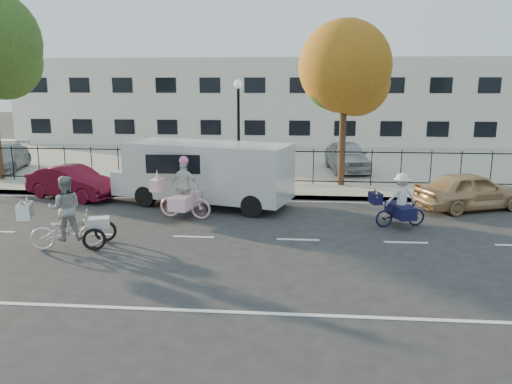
# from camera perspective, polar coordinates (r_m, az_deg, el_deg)

# --- Properties ---
(ground) EXTENTS (120.00, 120.00, 0.00)m
(ground) POSITION_cam_1_polar(r_m,az_deg,el_deg) (14.55, -7.14, -5.12)
(ground) COLOR #333334
(road_markings) EXTENTS (60.00, 9.52, 0.01)m
(road_markings) POSITION_cam_1_polar(r_m,az_deg,el_deg) (14.54, -7.14, -5.10)
(road_markings) COLOR silver
(road_markings) RESTS_ON ground
(curb) EXTENTS (60.00, 0.10, 0.15)m
(curb) POSITION_cam_1_polar(r_m,az_deg,el_deg) (19.32, -4.06, -0.44)
(curb) COLOR #A8A399
(curb) RESTS_ON ground
(sidewalk) EXTENTS (60.00, 2.20, 0.15)m
(sidewalk) POSITION_cam_1_polar(r_m,az_deg,el_deg) (20.34, -3.60, 0.21)
(sidewalk) COLOR #A8A399
(sidewalk) RESTS_ON ground
(parking_lot) EXTENTS (60.00, 15.60, 0.15)m
(parking_lot) POSITION_cam_1_polar(r_m,az_deg,el_deg) (29.03, -1.01, 3.90)
(parking_lot) COLOR #A8A399
(parking_lot) RESTS_ON ground
(iron_fence) EXTENTS (58.00, 0.06, 1.50)m
(iron_fence) POSITION_cam_1_polar(r_m,az_deg,el_deg) (21.25, -3.19, 3.01)
(iron_fence) COLOR black
(iron_fence) RESTS_ON sidewalk
(building) EXTENTS (34.00, 10.00, 6.00)m
(building) POSITION_cam_1_polar(r_m,az_deg,el_deg) (38.70, 0.53, 10.36)
(building) COLOR silver
(building) RESTS_ON ground
(lamppost) EXTENTS (0.36, 0.36, 4.33)m
(lamppost) POSITION_cam_1_polar(r_m,az_deg,el_deg) (20.55, -2.03, 8.91)
(lamppost) COLOR black
(lamppost) RESTS_ON sidewalk
(street_sign) EXTENTS (0.85, 0.06, 1.80)m
(street_sign) POSITION_cam_1_polar(r_m,az_deg,el_deg) (21.13, -8.35, 4.26)
(street_sign) COLOR black
(street_sign) RESTS_ON sidewalk
(zebra_trike) EXTENTS (2.30, 1.43, 1.97)m
(zebra_trike) POSITION_cam_1_polar(r_m,az_deg,el_deg) (14.18, -20.82, -3.11)
(zebra_trike) COLOR silver
(zebra_trike) RESTS_ON ground
(unicorn_bike) EXTENTS (2.08, 1.48, 2.06)m
(unicorn_bike) POSITION_cam_1_polar(r_m,az_deg,el_deg) (16.39, -8.25, -0.40)
(unicorn_bike) COLOR beige
(unicorn_bike) RESTS_ON ground
(bull_bike) EXTENTS (1.85, 1.30, 1.67)m
(bull_bike) POSITION_cam_1_polar(r_m,az_deg,el_deg) (15.93, 16.13, -1.49)
(bull_bike) COLOR black
(bull_bike) RESTS_ON ground
(white_van) EXTENTS (6.81, 3.63, 2.26)m
(white_van) POSITION_cam_1_polar(r_m,az_deg,el_deg) (17.94, -5.83, 2.36)
(white_van) COLOR silver
(white_van) RESTS_ON ground
(red_sedan) EXTENTS (3.99, 2.59, 1.24)m
(red_sedan) POSITION_cam_1_polar(r_m,az_deg,el_deg) (20.35, -20.19, 1.04)
(red_sedan) COLOR #51091A
(red_sedan) RESTS_ON ground
(gold_sedan) EXTENTS (4.21, 2.86, 1.33)m
(gold_sedan) POSITION_cam_1_polar(r_m,az_deg,el_deg) (18.95, 23.31, 0.14)
(gold_sedan) COLOR tan
(gold_sedan) RESTS_ON ground
(lot_car_a) EXTENTS (2.77, 4.59, 1.24)m
(lot_car_a) POSITION_cam_1_polar(r_m,az_deg,el_deg) (27.43, -26.87, 3.54)
(lot_car_a) COLOR #9B9FA2
(lot_car_a) RESTS_ON parking_lot
(lot_car_b) EXTENTS (3.42, 4.76, 1.20)m
(lot_car_b) POSITION_cam_1_polar(r_m,az_deg,el_deg) (25.44, -9.58, 4.07)
(lot_car_b) COLOR white
(lot_car_b) RESTS_ON parking_lot
(lot_car_d) EXTENTS (2.19, 4.39, 1.44)m
(lot_car_d) POSITION_cam_1_polar(r_m,az_deg,el_deg) (24.69, 10.34, 4.06)
(lot_car_d) COLOR #AAADB2
(lot_car_d) RESTS_ON parking_lot
(tree_mid) EXTENTS (3.75, 3.75, 6.87)m
(tree_mid) POSITION_cam_1_polar(r_m,az_deg,el_deg) (21.01, 10.50, 13.41)
(tree_mid) COLOR #442D1D
(tree_mid) RESTS_ON ground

